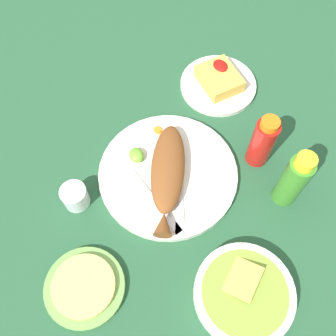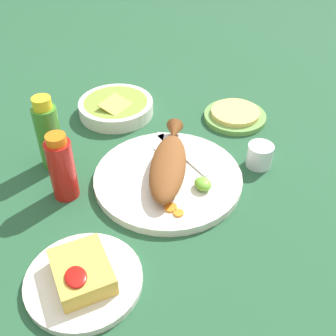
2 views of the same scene
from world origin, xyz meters
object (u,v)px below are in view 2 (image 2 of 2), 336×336
(main_plate, at_px, (168,178))
(side_plate_fries, at_px, (84,280))
(hot_sauce_bottle_red, at_px, (62,168))
(salt_cup, at_px, (259,157))
(fork_near, at_px, (157,152))
(fork_far, at_px, (179,152))
(fried_fish, at_px, (169,163))
(hot_sauce_bottle_green, at_px, (49,135))
(guacamole_bowl, at_px, (116,107))
(tortilla_plate, at_px, (235,117))

(main_plate, bearing_deg, side_plate_fries, -53.19)
(hot_sauce_bottle_red, distance_m, salt_cup, 0.44)
(main_plate, distance_m, fork_near, 0.08)
(fork_far, bearing_deg, fork_near, 59.23)
(fried_fish, bearing_deg, hot_sauce_bottle_green, -94.43)
(hot_sauce_bottle_green, xyz_separation_m, guacamole_bowl, (-0.15, 0.20, -0.06))
(fork_far, height_order, hot_sauce_bottle_red, hot_sauce_bottle_red)
(fried_fish, height_order, salt_cup, fried_fish)
(main_plate, height_order, hot_sauce_bottle_red, hot_sauce_bottle_red)
(main_plate, height_order, hot_sauce_bottle_green, hot_sauce_bottle_green)
(fried_fish, distance_m, salt_cup, 0.21)
(fork_near, height_order, guacamole_bowl, guacamole_bowl)
(salt_cup, bearing_deg, guacamole_bowl, -146.75)
(fork_far, xyz_separation_m, side_plate_fries, (0.25, -0.30, -0.01))
(salt_cup, xyz_separation_m, tortilla_plate, (-0.19, 0.05, -0.02))
(hot_sauce_bottle_green, distance_m, guacamole_bowl, 0.26)
(guacamole_bowl, bearing_deg, salt_cup, 33.25)
(hot_sauce_bottle_red, xyz_separation_m, salt_cup, (0.09, 0.43, -0.05))
(hot_sauce_bottle_red, bearing_deg, guacamole_bowl, 142.10)
(fork_far, xyz_separation_m, hot_sauce_bottle_red, (0.01, -0.27, 0.05))
(salt_cup, height_order, side_plate_fries, salt_cup)
(tortilla_plate, bearing_deg, main_plate, -59.86)
(hot_sauce_bottle_green, height_order, side_plate_fries, hot_sauce_bottle_green)
(fork_near, distance_m, hot_sauce_bottle_green, 0.25)
(fried_fish, xyz_separation_m, hot_sauce_bottle_green, (-0.15, -0.22, 0.04))
(salt_cup, distance_m, side_plate_fries, 0.48)
(fried_fish, relative_size, tortilla_plate, 1.62)
(salt_cup, bearing_deg, fried_fish, -102.24)
(main_plate, xyz_separation_m, hot_sauce_bottle_red, (-0.05, -0.21, 0.06))
(fried_fish, bearing_deg, main_plate, 0.00)
(side_plate_fries, bearing_deg, guacamole_bowl, 154.93)
(salt_cup, bearing_deg, tortilla_plate, 164.53)
(tortilla_plate, bearing_deg, fork_far, -66.75)
(main_plate, relative_size, fork_far, 1.75)
(fried_fish, bearing_deg, hot_sauce_bottle_red, -69.94)
(tortilla_plate, bearing_deg, hot_sauce_bottle_green, -91.28)
(tortilla_plate, bearing_deg, fork_near, -74.36)
(fork_near, relative_size, guacamole_bowl, 0.84)
(hot_sauce_bottle_red, height_order, side_plate_fries, hot_sauce_bottle_red)
(fried_fish, relative_size, hot_sauce_bottle_red, 1.74)
(fork_near, height_order, salt_cup, salt_cup)
(side_plate_fries, bearing_deg, hot_sauce_bottle_red, 172.99)
(salt_cup, xyz_separation_m, guacamole_bowl, (-0.34, -0.23, -0.00))
(main_plate, bearing_deg, fried_fish, 149.36)
(tortilla_plate, bearing_deg, hot_sauce_bottle_red, -77.93)
(fork_far, height_order, guacamole_bowl, guacamole_bowl)
(guacamole_bowl, bearing_deg, hot_sauce_bottle_green, -54.21)
(fork_far, distance_m, side_plate_fries, 0.39)
(main_plate, distance_m, hot_sauce_bottle_green, 0.28)
(salt_cup, height_order, tortilla_plate, salt_cup)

